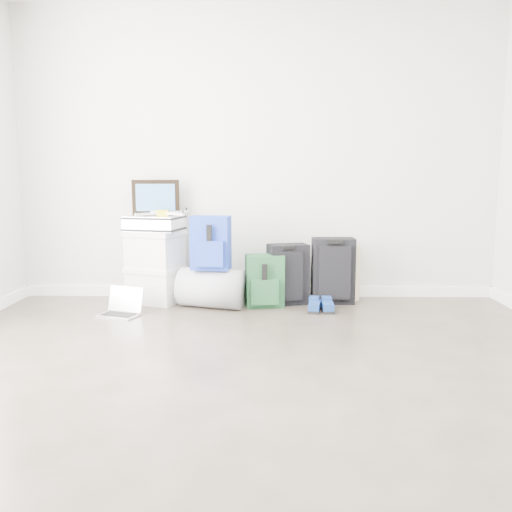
{
  "coord_description": "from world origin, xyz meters",
  "views": [
    {
      "loc": [
        0.05,
        -2.63,
        1.17
      ],
      "look_at": [
        -0.01,
        1.9,
        0.48
      ],
      "focal_mm": 38.0,
      "sensor_mm": 36.0,
      "label": 1
    }
  ],
  "objects_px": {
    "duffel_bag": "(212,288)",
    "laptop": "(122,308)",
    "large_suitcase": "(288,274)",
    "carry_on": "(333,271)",
    "boxes_stack": "(156,266)",
    "briefcase": "(154,223)"
  },
  "relations": [
    {
      "from": "duffel_bag",
      "to": "laptop",
      "type": "relative_size",
      "value": 1.49
    },
    {
      "from": "large_suitcase",
      "to": "carry_on",
      "type": "height_order",
      "value": "carry_on"
    },
    {
      "from": "boxes_stack",
      "to": "briefcase",
      "type": "relative_size",
      "value": 1.41
    },
    {
      "from": "laptop",
      "to": "briefcase",
      "type": "bearing_deg",
      "value": 86.35
    },
    {
      "from": "boxes_stack",
      "to": "briefcase",
      "type": "bearing_deg",
      "value": 0.0
    },
    {
      "from": "boxes_stack",
      "to": "laptop",
      "type": "height_order",
      "value": "boxes_stack"
    },
    {
      "from": "large_suitcase",
      "to": "boxes_stack",
      "type": "bearing_deg",
      "value": 161.75
    },
    {
      "from": "carry_on",
      "to": "laptop",
      "type": "xyz_separation_m",
      "value": [
        -1.82,
        -0.46,
        -0.24
      ]
    },
    {
      "from": "briefcase",
      "to": "large_suitcase",
      "type": "xyz_separation_m",
      "value": [
        1.21,
        -0.06,
        -0.46
      ]
    },
    {
      "from": "briefcase",
      "to": "duffel_bag",
      "type": "xyz_separation_m",
      "value": [
        0.53,
        -0.2,
        -0.56
      ]
    },
    {
      "from": "duffel_bag",
      "to": "laptop",
      "type": "xyz_separation_m",
      "value": [
        -0.73,
        -0.27,
        -0.12
      ]
    },
    {
      "from": "carry_on",
      "to": "boxes_stack",
      "type": "bearing_deg",
      "value": 178.99
    },
    {
      "from": "boxes_stack",
      "to": "carry_on",
      "type": "height_order",
      "value": "boxes_stack"
    },
    {
      "from": "duffel_bag",
      "to": "laptop",
      "type": "bearing_deg",
      "value": -141.7
    },
    {
      "from": "carry_on",
      "to": "laptop",
      "type": "distance_m",
      "value": 1.9
    },
    {
      "from": "boxes_stack",
      "to": "briefcase",
      "type": "distance_m",
      "value": 0.4
    },
    {
      "from": "boxes_stack",
      "to": "laptop",
      "type": "distance_m",
      "value": 0.58
    },
    {
      "from": "duffel_bag",
      "to": "large_suitcase",
      "type": "distance_m",
      "value": 0.7
    },
    {
      "from": "boxes_stack",
      "to": "duffel_bag",
      "type": "bearing_deg",
      "value": 1.19
    },
    {
      "from": "carry_on",
      "to": "large_suitcase",
      "type": "bearing_deg",
      "value": -173.73
    },
    {
      "from": "duffel_bag",
      "to": "carry_on",
      "type": "bearing_deg",
      "value": 27.52
    },
    {
      "from": "duffel_bag",
      "to": "large_suitcase",
      "type": "bearing_deg",
      "value": 29.28
    }
  ]
}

